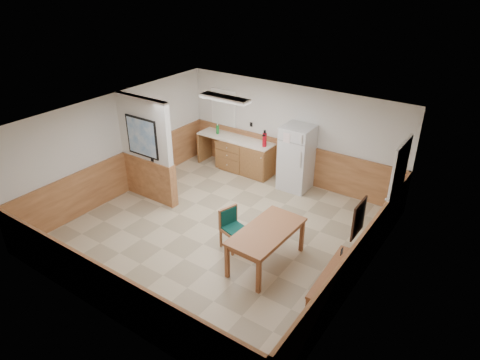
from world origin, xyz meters
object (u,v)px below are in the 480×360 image
Objects in this scene: dining_table at (267,234)px; dining_chair at (231,225)px; soap_bottle at (218,129)px; dining_bench at (334,277)px; refrigerator at (297,158)px; fire_extinguisher at (265,139)px.

dining_table is 0.89m from dining_chair.
dining_chair reaches higher than dining_table.
soap_bottle is (-2.57, 2.95, 0.53)m from dining_chair.
dining_table reaches higher than dining_bench.
soap_bottle reaches higher than dining_table.
refrigerator is 3.74× the size of fire_extinguisher.
dining_chair is 3.16m from fire_extinguisher.
fire_extinguisher is 1.78× the size of soap_bottle.
fire_extinguisher is at bearing 124.58° from dining_table.
refrigerator is 6.67× the size of soap_bottle.
soap_bottle is at bearing 144.75° from dining_bench.
refrigerator is at bearing 125.13° from dining_bench.
dining_table is 1.41m from dining_bench.
dining_table is 1.02× the size of dining_bench.
dining_table is 6.68× the size of soap_bottle.
refrigerator is 2.93m from dining_chair.
fire_extinguisher is (-1.05, 2.92, 0.60)m from dining_chair.
soap_bottle is at bearing 178.51° from refrigerator.
dining_table is at bearing 10.77° from dining_chair.
dining_chair is at bearing -48.96° from soap_bottle.
dining_bench is 2.25m from dining_chair.
refrigerator reaches higher than dining_chair.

